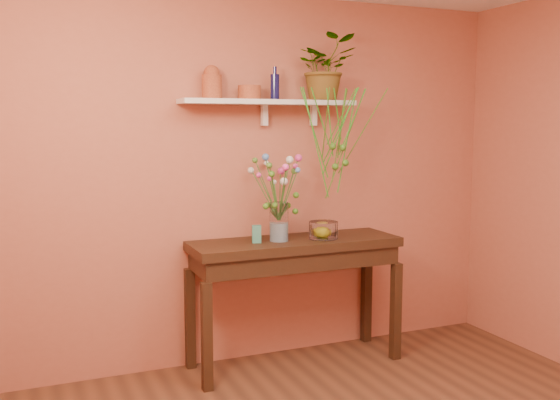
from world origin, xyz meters
The scene contains 13 objects.
room centered at (0.00, 0.00, 1.35)m, with size 4.04×4.04×2.70m.
sideboard centered at (0.20, 1.73, 0.80)m, with size 1.54×0.49×0.93m.
wall_shelf centered at (0.06, 1.87, 1.92)m, with size 1.30×0.24×0.19m.
terracotta_jug centered at (-0.37, 1.90, 2.05)m, with size 0.17×0.17×0.23m.
terracotta_pot centered at (-0.09, 1.89, 1.99)m, with size 0.16×0.16×0.10m, color #AD562E.
blue_bottle centered at (0.10, 1.88, 2.03)m, with size 0.07×0.07×0.24m.
spider_plant centered at (0.49, 1.85, 2.17)m, with size 0.43×0.37×0.47m, color #3E711C.
plant_fronds centered at (0.52, 1.70, 1.64)m, with size 0.65×0.31×0.80m.
glass_vase centered at (0.07, 1.72, 1.05)m, with size 0.13×0.13×0.28m.
bouquet centered at (0.07, 1.73, 1.38)m, with size 0.37×0.56×0.48m.
glass_bowl centered at (0.40, 1.68, 0.99)m, with size 0.21×0.21×0.13m.
lemon centered at (0.40, 1.70, 0.98)m, with size 0.09×0.09×0.09m, color yellow.
carton centered at (-0.11, 1.72, 0.99)m, with size 0.06×0.05×0.12m, color teal.
Camera 1 is at (-1.65, -2.36, 1.77)m, focal length 40.28 mm.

